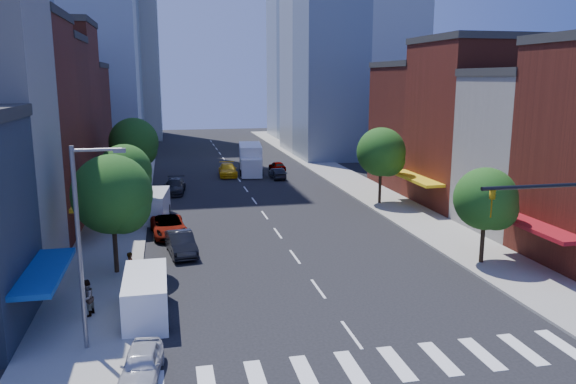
# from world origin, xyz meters

# --- Properties ---
(ground) EXTENTS (220.00, 220.00, 0.00)m
(ground) POSITION_xyz_m (0.00, 0.00, 0.00)
(ground) COLOR black
(ground) RESTS_ON ground
(sidewalk_left) EXTENTS (5.00, 120.00, 0.15)m
(sidewalk_left) POSITION_xyz_m (-12.50, 40.00, 0.07)
(sidewalk_left) COLOR gray
(sidewalk_left) RESTS_ON ground
(sidewalk_right) EXTENTS (5.00, 120.00, 0.15)m
(sidewalk_right) POSITION_xyz_m (12.50, 40.00, 0.07)
(sidewalk_right) COLOR gray
(sidewalk_right) RESTS_ON ground
(crosswalk) EXTENTS (19.00, 3.00, 0.01)m
(crosswalk) POSITION_xyz_m (0.00, -3.00, 0.01)
(crosswalk) COLOR silver
(crosswalk) RESTS_ON ground
(bldg_left_3) EXTENTS (12.00, 8.00, 15.00)m
(bldg_left_3) POSITION_xyz_m (-21.00, 29.00, 7.50)
(bldg_left_3) COLOR #531C14
(bldg_left_3) RESTS_ON ground
(bldg_left_4) EXTENTS (12.00, 9.00, 17.00)m
(bldg_left_4) POSITION_xyz_m (-21.00, 37.50, 8.50)
(bldg_left_4) COLOR #5D2116
(bldg_left_4) RESTS_ON ground
(bldg_left_5) EXTENTS (12.00, 10.00, 13.00)m
(bldg_left_5) POSITION_xyz_m (-21.00, 47.00, 6.50)
(bldg_left_5) COLOR #531C14
(bldg_left_5) RESTS_ON ground
(bldg_right_1) EXTENTS (12.00, 8.00, 12.00)m
(bldg_right_1) POSITION_xyz_m (21.00, 15.00, 6.00)
(bldg_right_1) COLOR beige
(bldg_right_1) RESTS_ON ground
(bldg_right_2) EXTENTS (12.00, 10.00, 15.00)m
(bldg_right_2) POSITION_xyz_m (21.00, 24.00, 7.50)
(bldg_right_2) COLOR #5D2116
(bldg_right_2) RESTS_ON ground
(bldg_right_3) EXTENTS (12.00, 10.00, 13.00)m
(bldg_right_3) POSITION_xyz_m (21.00, 34.00, 6.50)
(bldg_right_3) COLOR #531C14
(bldg_right_3) RESTS_ON ground
(streetlight) EXTENTS (2.25, 0.25, 9.00)m
(streetlight) POSITION_xyz_m (-11.81, 1.00, 5.28)
(streetlight) COLOR slate
(streetlight) RESTS_ON sidewalk_left
(tree_left_near) EXTENTS (4.80, 4.80, 7.30)m
(tree_left_near) POSITION_xyz_m (-11.35, 10.92, 4.87)
(tree_left_near) COLOR black
(tree_left_near) RESTS_ON sidewalk_left
(tree_left_mid) EXTENTS (4.20, 4.20, 6.65)m
(tree_left_mid) POSITION_xyz_m (-11.35, 21.92, 4.53)
(tree_left_mid) COLOR black
(tree_left_mid) RESTS_ON sidewalk_left
(tree_left_far) EXTENTS (5.00, 5.00, 7.75)m
(tree_left_far) POSITION_xyz_m (-11.35, 35.92, 5.20)
(tree_left_far) COLOR black
(tree_left_far) RESTS_ON sidewalk_left
(tree_right_near) EXTENTS (4.00, 4.00, 6.20)m
(tree_right_near) POSITION_xyz_m (11.65, 7.92, 4.19)
(tree_right_near) COLOR black
(tree_right_near) RESTS_ON sidewalk_right
(tree_right_far) EXTENTS (4.60, 4.60, 7.20)m
(tree_right_far) POSITION_xyz_m (11.65, 25.92, 4.86)
(tree_right_far) COLOR black
(tree_right_far) RESTS_ON sidewalk_right
(parked_car_front) EXTENTS (1.90, 3.94, 1.30)m
(parked_car_front) POSITION_xyz_m (-9.50, -2.00, 0.65)
(parked_car_front) COLOR #B9B9BE
(parked_car_front) RESTS_ON ground
(parked_car_second) EXTENTS (2.25, 4.87, 1.55)m
(parked_car_second) POSITION_xyz_m (-7.50, 14.21, 0.77)
(parked_car_second) COLOR black
(parked_car_second) RESTS_ON ground
(parked_car_third) EXTENTS (2.96, 5.56, 1.49)m
(parked_car_third) POSITION_xyz_m (-8.30, 19.11, 0.74)
(parked_car_third) COLOR #999999
(parked_car_third) RESTS_ON ground
(parked_car_rear) EXTENTS (2.60, 5.35, 1.50)m
(parked_car_rear) POSITION_xyz_m (-7.60, 35.35, 0.75)
(parked_car_rear) COLOR black
(parked_car_rear) RESTS_ON ground
(cargo_van_near) EXTENTS (2.19, 5.29, 2.25)m
(cargo_van_near) POSITION_xyz_m (-9.50, 3.97, 1.11)
(cargo_van_near) COLOR white
(cargo_van_near) RESTS_ON ground
(cargo_van_far) EXTENTS (2.85, 5.82, 2.39)m
(cargo_van_far) POSITION_xyz_m (-9.52, 24.56, 1.18)
(cargo_van_far) COLOR silver
(cargo_van_far) RESTS_ON ground
(taxi) EXTENTS (2.41, 5.38, 1.53)m
(taxi) POSITION_xyz_m (-1.00, 44.71, 0.77)
(taxi) COLOR yellow
(taxi) RESTS_ON ground
(traffic_car_oncoming) EXTENTS (1.53, 3.96, 1.29)m
(traffic_car_oncoming) POSITION_xyz_m (4.59, 41.69, 0.64)
(traffic_car_oncoming) COLOR black
(traffic_car_oncoming) RESTS_ON ground
(traffic_car_far) EXTENTS (1.89, 3.90, 1.28)m
(traffic_car_far) POSITION_xyz_m (5.66, 47.13, 0.64)
(traffic_car_far) COLOR #999999
(traffic_car_far) RESTS_ON ground
(box_truck) EXTENTS (3.57, 9.17, 3.60)m
(box_truck) POSITION_xyz_m (2.06, 46.26, 1.70)
(box_truck) COLOR silver
(box_truck) RESTS_ON ground
(pedestrian_near) EXTENTS (0.56, 0.73, 1.81)m
(pedestrian_near) POSITION_xyz_m (-10.50, 9.04, 1.06)
(pedestrian_near) COLOR #999999
(pedestrian_near) RESTS_ON sidewalk_left
(pedestrian_far) EXTENTS (0.94, 1.07, 1.88)m
(pedestrian_far) POSITION_xyz_m (-12.41, 4.55, 1.09)
(pedestrian_far) COLOR #999999
(pedestrian_far) RESTS_ON sidewalk_left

